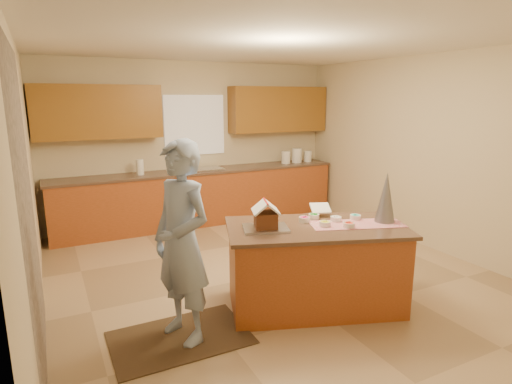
# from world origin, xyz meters

# --- Properties ---
(floor) EXTENTS (5.50, 5.50, 0.00)m
(floor) POSITION_xyz_m (0.00, 0.00, 0.00)
(floor) COLOR tan
(floor) RESTS_ON ground
(ceiling) EXTENTS (5.50, 5.50, 0.00)m
(ceiling) POSITION_xyz_m (0.00, 0.00, 2.70)
(ceiling) COLOR silver
(ceiling) RESTS_ON floor
(wall_back) EXTENTS (5.50, 5.50, 0.00)m
(wall_back) POSITION_xyz_m (0.00, 2.75, 1.35)
(wall_back) COLOR beige
(wall_back) RESTS_ON floor
(wall_front) EXTENTS (5.50, 5.50, 0.00)m
(wall_front) POSITION_xyz_m (0.00, -2.75, 1.35)
(wall_front) COLOR beige
(wall_front) RESTS_ON floor
(wall_left) EXTENTS (5.50, 5.50, 0.00)m
(wall_left) POSITION_xyz_m (-2.50, 0.00, 1.35)
(wall_left) COLOR beige
(wall_left) RESTS_ON floor
(wall_right) EXTENTS (5.50, 5.50, 0.00)m
(wall_right) POSITION_xyz_m (2.50, 0.00, 1.35)
(wall_right) COLOR beige
(wall_right) RESTS_ON floor
(stone_accent) EXTENTS (0.00, 2.50, 2.50)m
(stone_accent) POSITION_xyz_m (-2.48, -0.80, 1.25)
(stone_accent) COLOR gray
(stone_accent) RESTS_ON wall_left
(window_curtain) EXTENTS (1.05, 0.03, 1.00)m
(window_curtain) POSITION_xyz_m (0.00, 2.72, 1.65)
(window_curtain) COLOR white
(window_curtain) RESTS_ON wall_back
(back_counter_base) EXTENTS (4.80, 0.60, 0.88)m
(back_counter_base) POSITION_xyz_m (0.00, 2.45, 0.44)
(back_counter_base) COLOR #A04921
(back_counter_base) RESTS_ON floor
(back_counter_top) EXTENTS (4.85, 0.63, 0.04)m
(back_counter_top) POSITION_xyz_m (0.00, 2.45, 0.90)
(back_counter_top) COLOR brown
(back_counter_top) RESTS_ON back_counter_base
(upper_cabinet_left) EXTENTS (1.85, 0.35, 0.80)m
(upper_cabinet_left) POSITION_xyz_m (-1.55, 2.57, 1.90)
(upper_cabinet_left) COLOR olive
(upper_cabinet_left) RESTS_ON wall_back
(upper_cabinet_right) EXTENTS (1.85, 0.35, 0.80)m
(upper_cabinet_right) POSITION_xyz_m (1.55, 2.57, 1.90)
(upper_cabinet_right) COLOR olive
(upper_cabinet_right) RESTS_ON wall_back
(sink) EXTENTS (0.70, 0.45, 0.12)m
(sink) POSITION_xyz_m (0.00, 2.45, 0.89)
(sink) COLOR silver
(sink) RESTS_ON back_counter_top
(faucet) EXTENTS (0.03, 0.03, 0.28)m
(faucet) POSITION_xyz_m (0.00, 2.63, 1.06)
(faucet) COLOR silver
(faucet) RESTS_ON back_counter_top
(island_base) EXTENTS (1.87, 1.36, 0.83)m
(island_base) POSITION_xyz_m (0.01, -0.90, 0.41)
(island_base) COLOR #A04921
(island_base) RESTS_ON floor
(island_top) EXTENTS (1.97, 1.45, 0.04)m
(island_top) POSITION_xyz_m (0.01, -0.90, 0.84)
(island_top) COLOR brown
(island_top) RESTS_ON island_base
(table_runner) EXTENTS (1.00, 0.63, 0.01)m
(table_runner) POSITION_xyz_m (0.41, -1.04, 0.87)
(table_runner) COLOR #B30C2A
(table_runner) RESTS_ON island_top
(baking_tray) EXTENTS (0.51, 0.44, 0.02)m
(baking_tray) POSITION_xyz_m (-0.49, -0.77, 0.87)
(baking_tray) COLOR silver
(baking_tray) RESTS_ON island_top
(cookbook) EXTENTS (0.25, 0.22, 0.09)m
(cookbook) POSITION_xyz_m (0.27, -0.61, 0.95)
(cookbook) COLOR white
(cookbook) RESTS_ON island_top
(tinsel_tree) EXTENTS (0.26, 0.26, 0.52)m
(tinsel_tree) POSITION_xyz_m (0.72, -1.10, 1.12)
(tinsel_tree) COLOR #9FA0AA
(tinsel_tree) RESTS_ON island_top
(rug) EXTENTS (1.20, 0.78, 0.01)m
(rug) POSITION_xyz_m (-1.40, -0.88, 0.01)
(rug) COLOR black
(rug) RESTS_ON floor
(boy) EXTENTS (0.62, 0.75, 1.77)m
(boy) POSITION_xyz_m (-1.35, -0.88, 0.90)
(boy) COLOR #91A7CE
(boy) RESTS_ON rug
(canister_a) EXTENTS (0.16, 0.16, 0.23)m
(canister_a) POSITION_xyz_m (1.65, 2.45, 1.03)
(canister_a) COLOR white
(canister_a) RESTS_ON back_counter_top
(canister_b) EXTENTS (0.18, 0.18, 0.27)m
(canister_b) POSITION_xyz_m (1.89, 2.45, 1.05)
(canister_b) COLOR white
(canister_b) RESTS_ON back_counter_top
(canister_c) EXTENTS (0.14, 0.14, 0.21)m
(canister_c) POSITION_xyz_m (2.14, 2.45, 1.02)
(canister_c) COLOR white
(canister_c) RESTS_ON back_counter_top
(paper_towel) EXTENTS (0.11, 0.11, 0.25)m
(paper_towel) POSITION_xyz_m (-1.01, 2.45, 1.04)
(paper_towel) COLOR white
(paper_towel) RESTS_ON back_counter_top
(gingerbread_house) EXTENTS (0.33, 0.33, 0.26)m
(gingerbread_house) POSITION_xyz_m (-0.49, -0.77, 0.98)
(gingerbread_house) COLOR #5B2818
(gingerbread_house) RESTS_ON baking_tray
(candy_bowls) EXTENTS (0.63, 0.53, 0.05)m
(candy_bowls) POSITION_xyz_m (0.21, -0.87, 0.89)
(candy_bowls) COLOR green
(candy_bowls) RESTS_ON island_top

